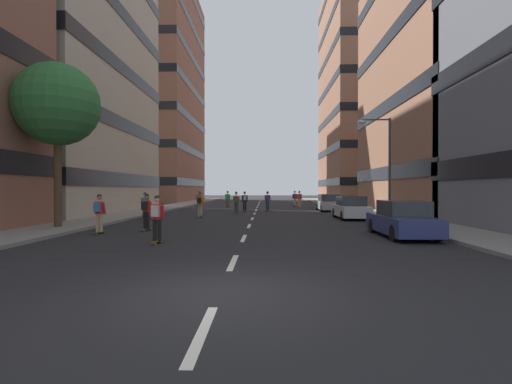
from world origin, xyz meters
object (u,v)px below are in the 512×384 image
at_px(skater_1, 245,200).
at_px(skater_7, 145,204).
at_px(skater_2, 295,197).
at_px(skater_11, 199,199).
at_px(skater_10, 157,216).
at_px(parked_car_mid, 329,203).
at_px(streetlamp_right, 384,156).
at_px(street_tree_near, 57,105).
at_px(skater_9, 200,203).
at_px(skater_4, 236,201).
at_px(parked_car_near, 351,208).
at_px(skater_8, 268,200).
at_px(skater_0, 228,198).
at_px(skater_6, 146,209).
at_px(skater_5, 99,211).
at_px(parked_car_far, 402,220).
at_px(skater_3, 299,198).

distance_m(skater_1, skater_7, 10.84).
bearing_deg(skater_2, skater_11, -150.87).
relative_size(skater_2, skater_10, 1.00).
relative_size(parked_car_mid, streetlamp_right, 0.68).
bearing_deg(street_tree_near, skater_9, 53.95).
xyz_separation_m(streetlamp_right, skater_4, (-10.10, 5.02, -3.12)).
bearing_deg(skater_4, skater_9, -120.02).
height_order(parked_car_near, skater_1, skater_1).
relative_size(skater_8, skater_11, 1.00).
bearing_deg(skater_0, skater_6, -94.41).
xyz_separation_m(streetlamp_right, skater_5, (-15.19, -8.33, -3.12)).
bearing_deg(skater_1, parked_car_far, -66.52).
bearing_deg(street_tree_near, skater_5, -31.19).
bearing_deg(skater_5, skater_2, 67.58).
height_order(skater_3, skater_4, same).
bearing_deg(skater_4, skater_0, 99.72).
relative_size(parked_car_mid, skater_6, 2.47).
bearing_deg(skater_3, street_tree_near, -121.59).
height_order(parked_car_mid, parked_car_far, same).
height_order(skater_5, skater_10, same).
bearing_deg(skater_4, skater_5, -110.89).
relative_size(skater_2, skater_9, 1.00).
bearing_deg(skater_7, skater_10, -69.93).
bearing_deg(streetlamp_right, skater_3, 104.40).
height_order(skater_1, skater_3, same).
distance_m(parked_car_near, streetlamp_right, 4.03).
distance_m(parked_car_far, skater_9, 14.48).
relative_size(skater_4, skater_6, 1.00).
distance_m(skater_5, skater_9, 9.90).
height_order(parked_car_mid, skater_8, skater_8).
relative_size(streetlamp_right, skater_8, 3.65).
height_order(parked_car_far, skater_4, skater_4).
relative_size(parked_car_near, skater_6, 2.47).
distance_m(skater_2, skater_5, 28.13).
xyz_separation_m(skater_7, skater_11, (1.18, 12.93, 0.00)).
relative_size(parked_car_near, skater_1, 2.47).
relative_size(parked_car_near, skater_3, 2.47).
height_order(parked_car_far, skater_7, skater_7).
relative_size(parked_car_mid, skater_3, 2.47).
bearing_deg(street_tree_near, parked_car_near, 23.79).
distance_m(skater_2, skater_8, 8.84).
xyz_separation_m(skater_9, skater_10, (0.57, -12.34, 0.00)).
bearing_deg(parked_car_near, skater_11, 136.32).
xyz_separation_m(parked_car_far, skater_4, (-8.03, 14.09, 0.32)).
bearing_deg(skater_10, skater_6, 112.43).
height_order(skater_0, skater_7, same).
height_order(street_tree_near, skater_7, street_tree_near).
relative_size(parked_car_mid, skater_7, 2.47).
bearing_deg(parked_car_far, skater_5, 176.76).
height_order(parked_car_near, skater_11, skater_11).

